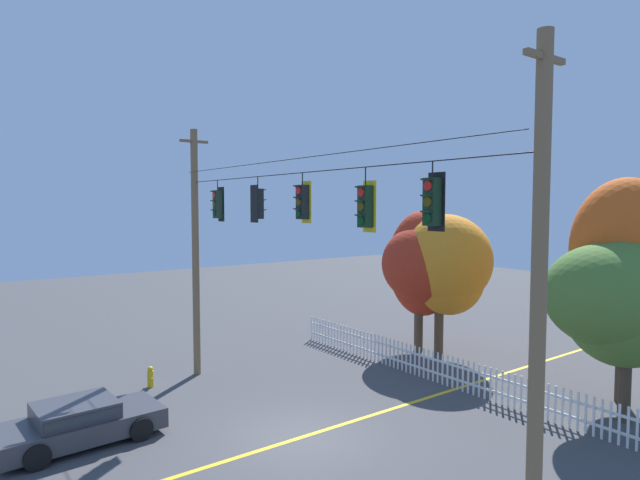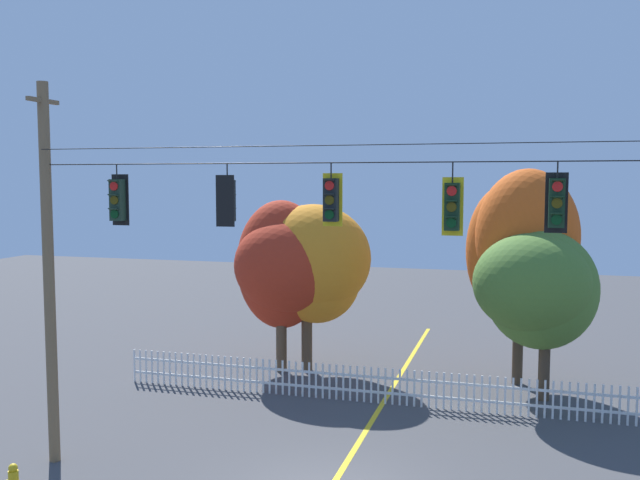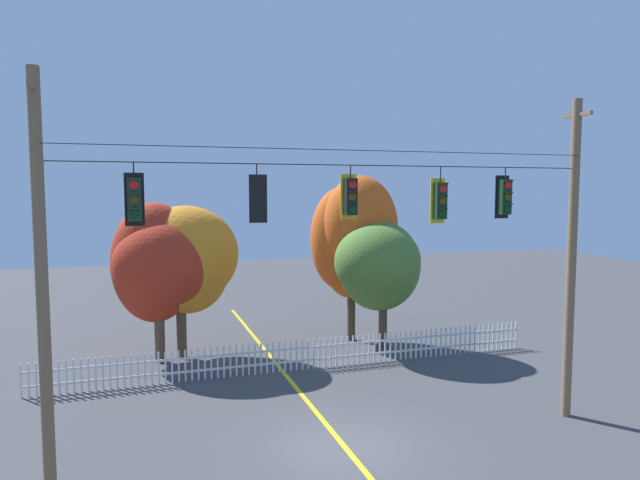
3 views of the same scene
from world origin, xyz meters
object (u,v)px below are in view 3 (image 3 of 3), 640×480
object	(u,v)px
traffic_signal_northbound_primary	(134,199)
autumn_maple_mid	(186,261)
autumn_oak_far_east	(352,238)
traffic_signal_northbound_secondary	(257,198)
traffic_signal_eastbound_side	(505,197)
traffic_signal_westbound_side	(440,201)
autumn_maple_near_fence	(160,263)
traffic_signal_southbound_primary	(350,197)
autumn_maple_far_west	(379,264)

from	to	relation	value
traffic_signal_northbound_primary	autumn_maple_mid	world-z (taller)	traffic_signal_northbound_primary
autumn_oak_far_east	autumn_maple_mid	bearing A→B (deg)	-179.30
traffic_signal_northbound_secondary	traffic_signal_eastbound_side	bearing A→B (deg)	0.15
traffic_signal_northbound_secondary	autumn_oak_far_east	xyz separation A→B (m)	(6.26, 9.85, -1.89)
traffic_signal_westbound_side	autumn_maple_near_fence	world-z (taller)	traffic_signal_westbound_side
autumn_oak_far_east	traffic_signal_southbound_primary	bearing A→B (deg)	-111.49
traffic_signal_northbound_secondary	traffic_signal_westbound_side	size ratio (longest dim) A/B	0.93
traffic_signal_northbound_primary	traffic_signal_northbound_secondary	distance (m)	2.78
traffic_signal_eastbound_side	autumn_maple_far_west	distance (m)	8.68
autumn_maple_mid	traffic_signal_eastbound_side	bearing A→B (deg)	-51.31
traffic_signal_northbound_primary	traffic_signal_southbound_primary	bearing A→B (deg)	-0.01
traffic_signal_westbound_side	traffic_signal_eastbound_side	bearing A→B (deg)	-0.00
traffic_signal_westbound_side	autumn_maple_mid	xyz separation A→B (m)	(-5.79, 9.74, -2.55)
autumn_oak_far_east	autumn_maple_far_west	bearing A→B (deg)	-70.95
traffic_signal_southbound_primary	autumn_maple_near_fence	distance (m)	10.68
traffic_signal_eastbound_side	autumn_maple_mid	world-z (taller)	traffic_signal_eastbound_side
traffic_signal_northbound_secondary	traffic_signal_southbound_primary	bearing A→B (deg)	0.44
traffic_signal_westbound_side	autumn_maple_mid	size ratio (longest dim) A/B	0.25
traffic_signal_westbound_side	autumn_maple_far_west	distance (m)	8.85
autumn_maple_far_west	traffic_signal_eastbound_side	bearing A→B (deg)	-89.17
traffic_signal_eastbound_side	traffic_signal_northbound_secondary	bearing A→B (deg)	-179.85
traffic_signal_northbound_primary	traffic_signal_southbound_primary	xyz separation A→B (m)	(5.16, -0.00, 0.04)
autumn_maple_far_west	traffic_signal_northbound_primary	bearing A→B (deg)	-139.54
traffic_signal_northbound_secondary	autumn_maple_near_fence	size ratio (longest dim) A/B	0.22
traffic_signal_westbound_side	traffic_signal_eastbound_side	world-z (taller)	same
traffic_signal_eastbound_side	autumn_maple_near_fence	world-z (taller)	traffic_signal_eastbound_side
autumn_oak_far_east	autumn_maple_near_fence	bearing A→B (deg)	-177.05
autumn_maple_mid	autumn_oak_far_east	bearing A→B (deg)	0.70
traffic_signal_westbound_side	autumn_maple_near_fence	distance (m)	11.91
traffic_signal_eastbound_side	autumn_maple_near_fence	distance (m)	13.18
traffic_signal_westbound_side	traffic_signal_northbound_secondary	bearing A→B (deg)	-179.78
traffic_signal_northbound_secondary	autumn_maple_mid	world-z (taller)	traffic_signal_northbound_secondary
autumn_maple_near_fence	autumn_maple_far_west	size ratio (longest dim) A/B	1.15
traffic_signal_northbound_primary	autumn_oak_far_east	size ratio (longest dim) A/B	0.19
autumn_maple_far_west	autumn_maple_mid	bearing A→B (deg)	168.55
autumn_maple_near_fence	autumn_maple_far_west	distance (m)	8.81
traffic_signal_northbound_secondary	traffic_signal_westbound_side	xyz separation A→B (m)	(4.93, 0.02, -0.08)
traffic_signal_southbound_primary	autumn_oak_far_east	world-z (taller)	autumn_oak_far_east
traffic_signal_northbound_secondary	autumn_oak_far_east	world-z (taller)	autumn_oak_far_east
traffic_signal_westbound_side	traffic_signal_eastbound_side	xyz separation A→B (m)	(2.01, -0.00, 0.09)
autumn_maple_near_fence	autumn_maple_mid	distance (m)	1.09
traffic_signal_northbound_primary	autumn_maple_near_fence	distance (m)	9.81
traffic_signal_southbound_primary	autumn_maple_near_fence	bearing A→B (deg)	114.49
traffic_signal_northbound_primary	traffic_signal_southbound_primary	world-z (taller)	same
autumn_maple_near_fence	autumn_maple_mid	world-z (taller)	autumn_maple_near_fence
traffic_signal_northbound_secondary	autumn_maple_far_west	bearing A→B (deg)	50.26
autumn_maple_mid	autumn_maple_far_west	xyz separation A→B (m)	(7.68, -1.56, -0.24)
traffic_signal_southbound_primary	autumn_oak_far_east	bearing A→B (deg)	68.51
traffic_signal_northbound_secondary	traffic_signal_eastbound_side	size ratio (longest dim) A/B	0.99
traffic_signal_southbound_primary	traffic_signal_westbound_side	world-z (taller)	same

